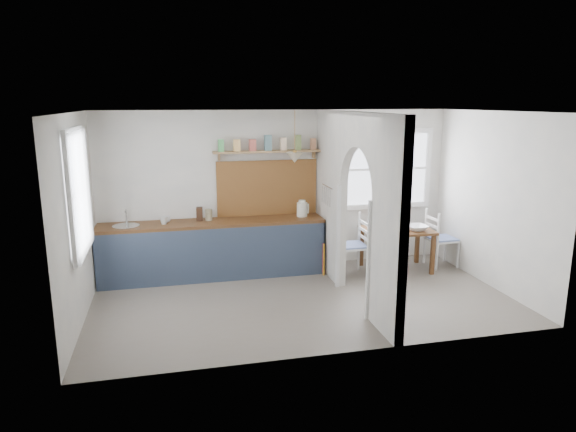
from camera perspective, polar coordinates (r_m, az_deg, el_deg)
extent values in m
cube|color=#6C655C|center=(7.32, 1.74, -9.30)|extent=(5.80, 3.20, 0.01)
cube|color=silver|center=(6.79, 1.89, 11.51)|extent=(5.80, 3.20, 0.01)
cube|color=silver|center=(8.46, -0.98, 2.90)|extent=(5.80, 0.01, 2.60)
cube|color=silver|center=(5.45, 6.16, -2.70)|extent=(5.80, 0.01, 2.60)
cube|color=silver|center=(6.81, -22.50, -0.50)|extent=(0.01, 3.20, 2.60)
cube|color=silver|center=(8.17, 21.89, 1.62)|extent=(0.01, 3.20, 2.60)
cube|color=silver|center=(6.06, 11.17, -1.28)|extent=(0.12, 0.80, 2.60)
cube|color=silver|center=(8.07, 4.79, 2.37)|extent=(0.12, 1.20, 2.60)
cube|color=silver|center=(6.84, 8.01, 7.00)|extent=(0.12, 1.20, 1.05)
cube|color=brown|center=(8.10, -8.36, -0.76)|extent=(3.50, 0.60, 0.05)
cube|color=#363F50|center=(7.94, -8.08, -4.39)|extent=(3.50, 0.03, 0.85)
cube|color=#432618|center=(8.26, -8.29, -3.72)|extent=(3.46, 0.45, 0.85)
cylinder|color=#BBBCBD|center=(8.10, -17.57, -1.12)|extent=(0.40, 0.40, 0.02)
cube|color=brown|center=(8.39, -2.32, 3.15)|extent=(1.65, 0.03, 0.90)
cube|color=#9E6F42|center=(8.23, -2.24, 7.18)|extent=(1.75, 0.20, 0.03)
cube|color=#44A451|center=(8.11, -7.47, 7.74)|extent=(0.09, 0.09, 0.18)
cube|color=#F1B05C|center=(8.14, -5.71, 7.81)|extent=(0.09, 0.09, 0.18)
cube|color=#AF493C|center=(8.18, -3.97, 7.86)|extent=(0.09, 0.09, 0.18)
cube|color=slate|center=(8.22, -2.25, 7.90)|extent=(0.09, 0.09, 0.18)
cube|color=beige|center=(8.27, -0.54, 7.94)|extent=(0.09, 0.09, 0.18)
cube|color=olive|center=(8.33, 1.14, 7.97)|extent=(0.09, 0.09, 0.18)
cube|color=#9F6341|center=(8.39, 2.80, 8.00)|extent=(0.09, 0.09, 0.18)
cone|color=#ECE2C4|center=(7.98, 0.75, 6.51)|extent=(0.26, 0.26, 0.16)
cylinder|color=#BBBCBD|center=(7.93, 4.41, 3.29)|extent=(0.02, 0.50, 0.02)
imported|color=silver|center=(8.03, -13.63, -0.50)|extent=(0.16, 0.16, 0.12)
imported|color=silver|center=(8.15, -13.36, -0.35)|extent=(0.13, 0.13, 0.10)
cube|color=#432618|center=(8.16, -9.81, 0.23)|extent=(0.11, 0.14, 0.21)
cylinder|color=#847A5B|center=(8.15, -8.79, 0.14)|extent=(0.13, 0.13, 0.18)
cube|color=#BF1543|center=(8.25, 3.94, -4.72)|extent=(0.02, 0.03, 0.49)
cube|color=#BF7B1D|center=(8.23, 4.00, -4.95)|extent=(0.02, 0.03, 0.55)
imported|color=white|center=(8.53, 14.11, -1.27)|extent=(0.35, 0.35, 0.08)
imported|color=#47874E|center=(8.35, 11.34, -1.43)|extent=(0.12, 0.12, 0.09)
cylinder|color=black|center=(8.36, 10.22, -1.63)|extent=(0.17, 0.17, 0.01)
imported|color=#684271|center=(8.75, 12.00, -0.51)|extent=(0.19, 0.19, 0.18)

